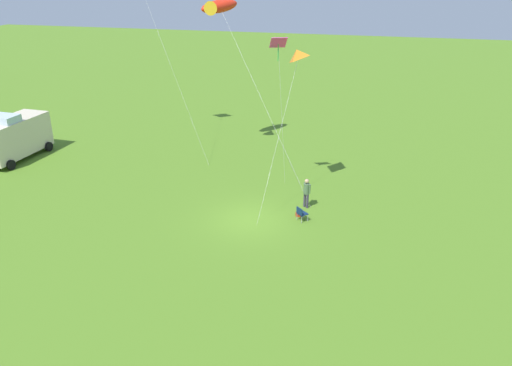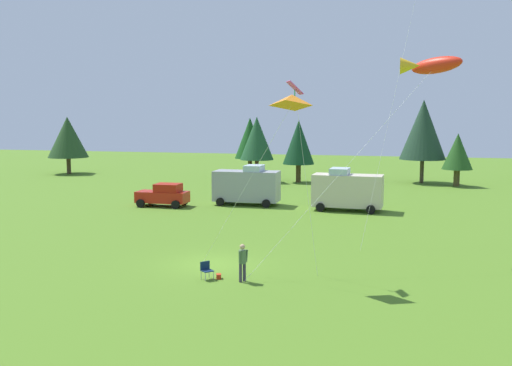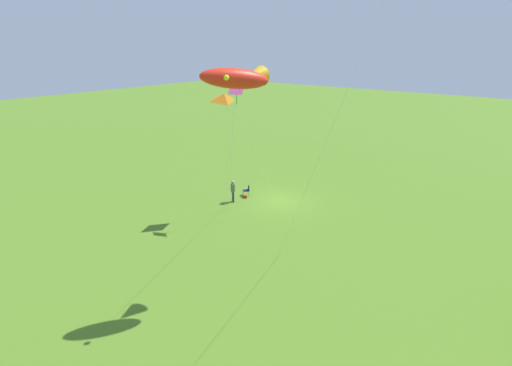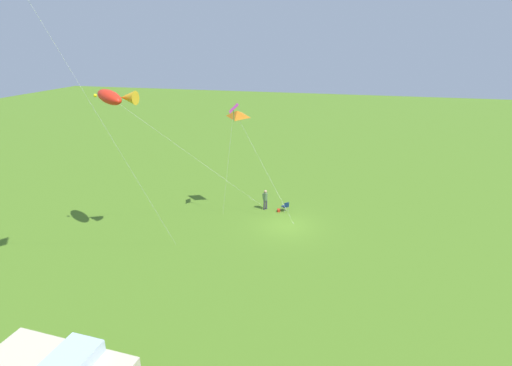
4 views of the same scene
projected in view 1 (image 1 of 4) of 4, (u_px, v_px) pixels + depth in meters
The scene contains 8 objects.
ground_plane at pixel (250, 220), 27.09m from camera, with size 160.00×160.00×0.00m, color #4E7820.
person_kite_flyer at pixel (306, 191), 28.10m from camera, with size 0.49×0.50×1.74m.
folding_chair at pixel (301, 213), 26.77m from camera, with size 0.68×0.68×0.82m.
backpack_on_grass at pixel (299, 214), 27.45m from camera, with size 0.32×0.22×0.22m, color #B72E14.
van_camper_beige at pixel (13, 136), 35.07m from camera, with size 5.50×2.81×3.34m.
kite_large_fish at pixel (218, 7), 33.43m from camera, with size 9.98×9.23×10.70m.
kite_delta_orange at pixel (296, 55), 27.27m from camera, with size 5.66×1.69×8.63m.
kite_diamond_rainbow at pixel (279, 47), 27.32m from camera, with size 1.73×1.09×9.13m.
Camera 1 is at (-23.18, -6.26, 12.70)m, focal length 35.00 mm.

